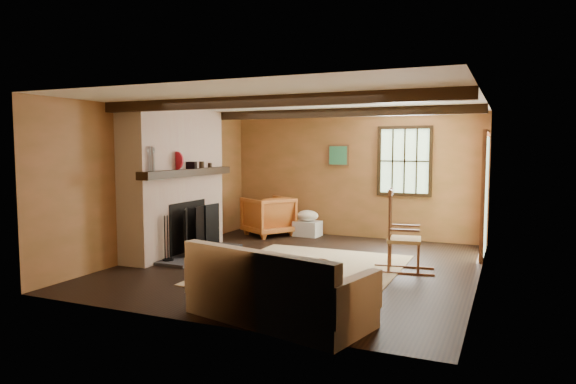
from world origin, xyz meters
The scene contains 10 objects.
ground centered at (0.00, 0.00, 0.00)m, with size 5.50×5.50×0.00m, color black.
room_envelope centered at (0.22, 0.26, 1.63)m, with size 5.02×5.52×2.44m.
fireplace centered at (-2.23, 0.00, 1.10)m, with size 1.02×2.30×2.40m.
rug centered at (0.20, -0.20, 0.00)m, with size 2.50×3.00×0.01m, color beige.
rocking_chair centered at (1.44, 0.26, 0.50)m, with size 0.91×0.57×1.18m.
sofa centered at (0.70, -2.38, 0.28)m, with size 2.06×1.28×0.77m.
firewood_pile centered at (-1.82, 2.44, 0.12)m, with size 0.67×0.12×0.24m.
laundry_basket centered at (-0.83, 2.41, 0.15)m, with size 0.50×0.38×0.30m, color silver.
basket_pillow centered at (-0.83, 2.41, 0.41)m, with size 0.43×0.35×0.22m, color silver.
armchair centered at (-1.58, 2.17, 0.39)m, with size 0.84×0.86×0.78m, color #BF6026.
Camera 1 is at (2.84, -6.99, 1.76)m, focal length 32.00 mm.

